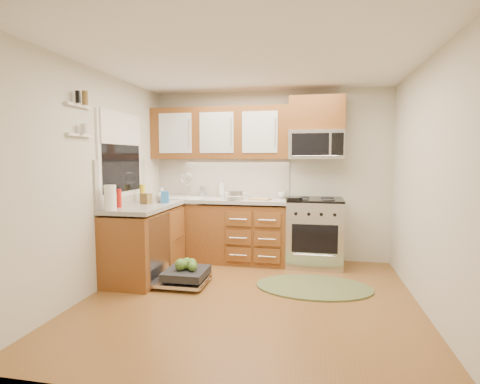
% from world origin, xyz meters
% --- Properties ---
extents(floor, '(3.50, 3.50, 0.00)m').
position_xyz_m(floor, '(0.00, 0.00, 0.00)').
color(floor, brown).
rests_on(floor, ground).
extents(ceiling, '(3.50, 3.50, 0.00)m').
position_xyz_m(ceiling, '(0.00, 0.00, 2.50)').
color(ceiling, white).
rests_on(ceiling, ground).
extents(wall_back, '(3.50, 0.04, 2.50)m').
position_xyz_m(wall_back, '(0.00, 1.75, 1.25)').
color(wall_back, beige).
rests_on(wall_back, ground).
extents(wall_front, '(3.50, 0.04, 2.50)m').
position_xyz_m(wall_front, '(0.00, -1.75, 1.25)').
color(wall_front, beige).
rests_on(wall_front, ground).
extents(wall_left, '(0.04, 3.50, 2.50)m').
position_xyz_m(wall_left, '(-1.75, 0.00, 1.25)').
color(wall_left, beige).
rests_on(wall_left, ground).
extents(wall_right, '(0.04, 3.50, 2.50)m').
position_xyz_m(wall_right, '(1.75, 0.00, 1.25)').
color(wall_right, beige).
rests_on(wall_right, ground).
extents(base_cabinet_back, '(2.05, 0.60, 0.85)m').
position_xyz_m(base_cabinet_back, '(-0.73, 1.45, 0.42)').
color(base_cabinet_back, '#5B2F14').
rests_on(base_cabinet_back, ground).
extents(base_cabinet_left, '(0.60, 1.25, 0.85)m').
position_xyz_m(base_cabinet_left, '(-1.45, 0.52, 0.42)').
color(base_cabinet_left, '#5B2F14').
rests_on(base_cabinet_left, ground).
extents(countertop_back, '(2.07, 0.64, 0.05)m').
position_xyz_m(countertop_back, '(-0.72, 1.44, 0.90)').
color(countertop_back, '#A7A298').
rests_on(countertop_back, base_cabinet_back).
extents(countertop_left, '(0.64, 1.27, 0.05)m').
position_xyz_m(countertop_left, '(-1.44, 0.53, 0.90)').
color(countertop_left, '#A7A298').
rests_on(countertop_left, base_cabinet_left).
extents(backsplash_back, '(2.05, 0.02, 0.57)m').
position_xyz_m(backsplash_back, '(-0.73, 1.74, 1.21)').
color(backsplash_back, '#BDB6AA').
rests_on(backsplash_back, ground).
extents(backsplash_left, '(0.02, 1.25, 0.57)m').
position_xyz_m(backsplash_left, '(-1.74, 0.52, 1.21)').
color(backsplash_left, '#BDB6AA').
rests_on(backsplash_left, ground).
extents(upper_cabinets, '(2.05, 0.35, 0.75)m').
position_xyz_m(upper_cabinets, '(-0.73, 1.57, 1.88)').
color(upper_cabinets, '#5B2F14').
rests_on(upper_cabinets, ground).
extents(cabinet_over_mw, '(0.76, 0.35, 0.47)m').
position_xyz_m(cabinet_over_mw, '(0.68, 1.57, 2.13)').
color(cabinet_over_mw, '#5B2F14').
rests_on(cabinet_over_mw, ground).
extents(range, '(0.76, 0.64, 0.95)m').
position_xyz_m(range, '(0.68, 1.43, 0.47)').
color(range, silver).
rests_on(range, ground).
extents(microwave, '(0.76, 0.38, 0.40)m').
position_xyz_m(microwave, '(0.68, 1.55, 1.70)').
color(microwave, silver).
rests_on(microwave, ground).
extents(sink, '(0.62, 0.50, 0.26)m').
position_xyz_m(sink, '(-1.25, 1.42, 0.80)').
color(sink, white).
rests_on(sink, ground).
extents(dishwasher, '(0.70, 0.60, 0.20)m').
position_xyz_m(dishwasher, '(-0.86, 0.30, 0.10)').
color(dishwasher, silver).
rests_on(dishwasher, ground).
extents(window, '(0.03, 1.05, 1.05)m').
position_xyz_m(window, '(-1.74, 0.50, 1.55)').
color(window, white).
rests_on(window, ground).
extents(window_blind, '(0.02, 0.96, 0.40)m').
position_xyz_m(window_blind, '(-1.71, 0.50, 1.88)').
color(window_blind, white).
rests_on(window_blind, ground).
extents(shelf_upper, '(0.04, 0.40, 0.03)m').
position_xyz_m(shelf_upper, '(-1.72, -0.35, 2.05)').
color(shelf_upper, white).
rests_on(shelf_upper, ground).
extents(shelf_lower, '(0.04, 0.40, 0.03)m').
position_xyz_m(shelf_lower, '(-1.72, -0.35, 1.75)').
color(shelf_lower, white).
rests_on(shelf_lower, ground).
extents(rug, '(1.38, 0.92, 0.02)m').
position_xyz_m(rug, '(0.68, 0.49, 0.01)').
color(rug, '#535F36').
rests_on(rug, ground).
extents(skillet, '(0.27, 0.27, 0.04)m').
position_xyz_m(skillet, '(0.40, 1.18, 0.97)').
color(skillet, black).
rests_on(skillet, range).
extents(stock_pot, '(0.24, 0.24, 0.13)m').
position_xyz_m(stock_pot, '(-0.42, 1.29, 0.99)').
color(stock_pot, silver).
rests_on(stock_pot, countertop_back).
extents(cutting_board, '(0.31, 0.25, 0.02)m').
position_xyz_m(cutting_board, '(-0.08, 1.34, 0.93)').
color(cutting_board, '#AA7A4D').
rests_on(cutting_board, countertop_back).
extents(canister, '(0.11, 0.11, 0.15)m').
position_xyz_m(canister, '(-1.00, 1.60, 1.00)').
color(canister, silver).
rests_on(canister, countertop_back).
extents(paper_towel_roll, '(0.17, 0.17, 0.29)m').
position_xyz_m(paper_towel_roll, '(-1.60, -0.02, 1.07)').
color(paper_towel_roll, white).
rests_on(paper_towel_roll, countertop_left).
extents(mustard_bottle, '(0.10, 0.10, 0.23)m').
position_xyz_m(mustard_bottle, '(-1.61, 0.81, 1.04)').
color(mustard_bottle, gold).
rests_on(mustard_bottle, countertop_left).
extents(red_bottle, '(0.07, 0.07, 0.22)m').
position_xyz_m(red_bottle, '(-1.62, 0.22, 1.04)').
color(red_bottle, red).
rests_on(red_bottle, countertop_left).
extents(wooden_box, '(0.16, 0.14, 0.13)m').
position_xyz_m(wooden_box, '(-1.47, 0.62, 0.99)').
color(wooden_box, brown).
rests_on(wooden_box, countertop_left).
extents(blue_carton, '(0.11, 0.08, 0.16)m').
position_xyz_m(blue_carton, '(-1.25, 0.73, 1.00)').
color(blue_carton, '#2973C0').
rests_on(blue_carton, countertop_left).
extents(bowl_a, '(0.28, 0.28, 0.06)m').
position_xyz_m(bowl_a, '(-0.43, 1.25, 0.95)').
color(bowl_a, '#999999').
rests_on(bowl_a, countertop_back).
extents(bowl_b, '(0.38, 0.38, 0.09)m').
position_xyz_m(bowl_b, '(-0.45, 1.39, 0.97)').
color(bowl_b, '#999999').
rests_on(bowl_b, countertop_back).
extents(cup, '(0.15, 0.15, 0.10)m').
position_xyz_m(cup, '(0.20, 1.63, 0.97)').
color(cup, '#999999').
rests_on(cup, countertop_back).
extents(soap_bottle_a, '(0.13, 0.13, 0.27)m').
position_xyz_m(soap_bottle_a, '(-0.72, 1.68, 1.06)').
color(soap_bottle_a, '#999999').
rests_on(soap_bottle_a, countertop_back).
extents(soap_bottle_b, '(0.09, 0.09, 0.18)m').
position_xyz_m(soap_bottle_b, '(-1.42, 1.05, 1.01)').
color(soap_bottle_b, '#999999').
rests_on(soap_bottle_b, countertop_left).
extents(soap_bottle_c, '(0.17, 0.17, 0.19)m').
position_xyz_m(soap_bottle_c, '(-1.35, 0.84, 1.02)').
color(soap_bottle_c, '#999999').
rests_on(soap_bottle_c, countertop_left).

